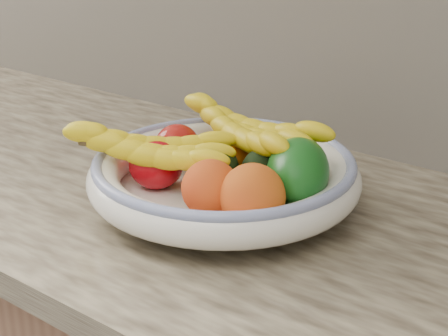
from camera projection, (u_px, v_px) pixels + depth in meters
fruit_bowl at (224, 175)px, 0.98m from camera, size 0.39×0.39×0.08m
clementine_back_left at (237, 145)px, 1.08m from camera, size 0.06×0.06×0.04m
clementine_back_right at (275, 156)px, 1.04m from camera, size 0.06×0.06×0.04m
clementine_back_mid at (237, 159)px, 1.03m from camera, size 0.07×0.07×0.05m
tomato_left at (177, 144)px, 1.06m from camera, size 0.07×0.07×0.06m
tomato_near_left at (156, 164)px, 0.98m from camera, size 0.10×0.10×0.07m
avocado_center at (217, 170)px, 0.96m from camera, size 0.10×0.11×0.06m
avocado_right at (268, 167)px, 0.97m from camera, size 0.07×0.10×0.06m
green_mango at (297, 172)px, 0.92m from camera, size 0.16×0.17×0.11m
peach_front at (211, 188)px, 0.89m from camera, size 0.10×0.10×0.08m
peach_right at (252, 196)px, 0.87m from camera, size 0.09×0.09×0.08m
banana_bunch_back at (245, 135)px, 1.02m from camera, size 0.31×0.18×0.08m
banana_bunch_front at (149, 154)px, 0.97m from camera, size 0.28×0.22×0.07m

